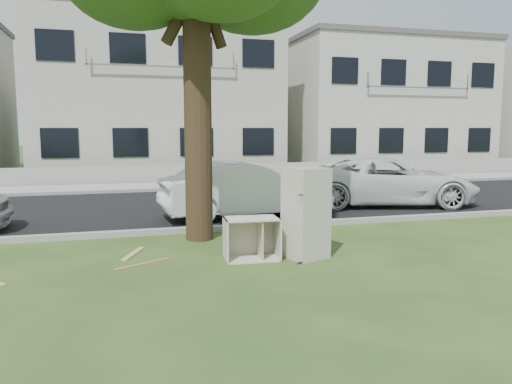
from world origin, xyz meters
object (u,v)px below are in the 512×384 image
object	(u,v)px
fridge	(306,213)
car_center	(246,190)
cabinet	(252,238)
car_right	(388,181)

from	to	relation	value
fridge	car_center	world-z (taller)	fridge
fridge	car_center	bearing A→B (deg)	70.50
cabinet	car_right	bearing A→B (deg)	45.58
fridge	car_right	xyz separation A→B (m)	(4.40, 4.85, -0.08)
car_right	fridge	bearing A→B (deg)	151.85
fridge	car_right	world-z (taller)	fridge
fridge	cabinet	distance (m)	1.02
car_center	fridge	bearing A→B (deg)	175.55
fridge	car_right	distance (m)	6.55
fridge	car_center	distance (m)	4.02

